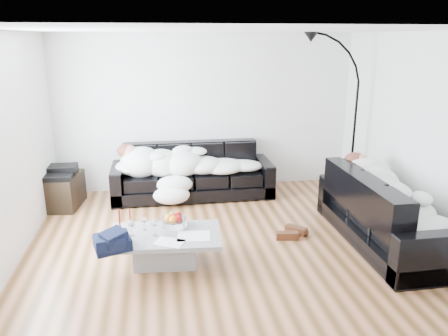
{
  "coord_description": "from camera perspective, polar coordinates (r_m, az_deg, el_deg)",
  "views": [
    {
      "loc": [
        -0.85,
        -5.04,
        2.52
      ],
      "look_at": [
        0.0,
        0.3,
        0.9
      ],
      "focal_mm": 35.0,
      "sensor_mm": 36.0,
      "label": 1
    }
  ],
  "objects": [
    {
      "name": "ground",
      "position": [
        5.69,
        0.48,
        -9.58
      ],
      "size": [
        5.0,
        5.0,
        0.0
      ],
      "primitive_type": "plane",
      "color": "brown",
      "rests_on": "ground"
    },
    {
      "name": "wall_back",
      "position": [
        7.44,
        -2.38,
        7.22
      ],
      "size": [
        5.0,
        0.02,
        2.6
      ],
      "primitive_type": "cube",
      "color": "silver",
      "rests_on": "ground"
    },
    {
      "name": "wall_left",
      "position": [
        5.44,
        -26.46,
        1.96
      ],
      "size": [
        0.02,
        4.5,
        2.6
      ],
      "primitive_type": "cube",
      "color": "silver",
      "rests_on": "ground"
    },
    {
      "name": "wall_right",
      "position": [
        6.17,
        24.13,
        3.82
      ],
      "size": [
        0.02,
        4.5,
        2.6
      ],
      "primitive_type": "cube",
      "color": "silver",
      "rests_on": "ground"
    },
    {
      "name": "ceiling",
      "position": [
        5.11,
        0.55,
        17.59
      ],
      "size": [
        5.0,
        5.0,
        0.0
      ],
      "primitive_type": "plane",
      "color": "white",
      "rests_on": "ground"
    },
    {
      "name": "sofa_back",
      "position": [
        7.15,
        -4.13,
        -0.43
      ],
      "size": [
        2.58,
        0.89,
        0.84
      ],
      "primitive_type": "cube",
      "color": "black",
      "rests_on": "ground"
    },
    {
      "name": "sofa_right",
      "position": [
        5.87,
        20.5,
        -5.1
      ],
      "size": [
        0.95,
        2.22,
        0.9
      ],
      "primitive_type": "cube",
      "rotation": [
        0.0,
        0.0,
        1.57
      ],
      "color": "black",
      "rests_on": "ground"
    },
    {
      "name": "sleeper_back",
      "position": [
        7.04,
        -4.13,
        1.14
      ],
      "size": [
        2.19,
        0.76,
        0.44
      ],
      "primitive_type": null,
      "color": "white",
      "rests_on": "sofa_back"
    },
    {
      "name": "sleeper_right",
      "position": [
        5.8,
        20.7,
        -3.22
      ],
      "size": [
        0.8,
        1.9,
        0.46
      ],
      "primitive_type": null,
      "rotation": [
        0.0,
        0.0,
        1.57
      ],
      "color": "white",
      "rests_on": "sofa_right"
    },
    {
      "name": "teal_cushion",
      "position": [
        6.32,
        17.29,
        -0.63
      ],
      "size": [
        0.42,
        0.38,
        0.2
      ],
      "primitive_type": "ellipsoid",
      "rotation": [
        0.0,
        0.0,
        0.24
      ],
      "color": "#0C5837",
      "rests_on": "sofa_right"
    },
    {
      "name": "coffee_table",
      "position": [
        5.15,
        -7.69,
        -10.41
      ],
      "size": [
        1.33,
        0.84,
        0.37
      ],
      "primitive_type": "cube",
      "rotation": [
        0.0,
        0.0,
        -0.08
      ],
      "color": "#939699",
      "rests_on": "ground"
    },
    {
      "name": "fruit_bowl",
      "position": [
        5.21,
        -6.52,
        -6.7
      ],
      "size": [
        0.3,
        0.3,
        0.18
      ],
      "primitive_type": "cylinder",
      "rotation": [
        0.0,
        0.0,
        0.03
      ],
      "color": "white",
      "rests_on": "coffee_table"
    },
    {
      "name": "wine_glass_a",
      "position": [
        5.18,
        -10.36,
        -7.17
      ],
      "size": [
        0.08,
        0.08,
        0.15
      ],
      "primitive_type": "cylinder",
      "rotation": [
        0.0,
        0.0,
        0.3
      ],
      "color": "white",
      "rests_on": "coffee_table"
    },
    {
      "name": "wine_glass_b",
      "position": [
        5.05,
        -11.98,
        -7.68
      ],
      "size": [
        0.09,
        0.09,
        0.19
      ],
      "primitive_type": "cylinder",
      "rotation": [
        0.0,
        0.0,
        0.2
      ],
      "color": "white",
      "rests_on": "coffee_table"
    },
    {
      "name": "wine_glass_c",
      "position": [
        5.01,
        -9.1,
        -7.75
      ],
      "size": [
        0.08,
        0.08,
        0.19
      ],
      "primitive_type": "cylinder",
      "rotation": [
        0.0,
        0.0,
        0.02
      ],
      "color": "white",
      "rests_on": "coffee_table"
    },
    {
      "name": "candle_left",
      "position": [
        5.23,
        -13.49,
        -6.56
      ],
      "size": [
        0.05,
        0.05,
        0.25
      ],
      "primitive_type": "cylinder",
      "rotation": [
        0.0,
        0.0,
        0.02
      ],
      "color": "maroon",
      "rests_on": "coffee_table"
    },
    {
      "name": "candle_right",
      "position": [
        5.27,
        -12.17,
        -6.43
      ],
      "size": [
        0.04,
        0.04,
        0.22
      ],
      "primitive_type": "cylinder",
      "rotation": [
        0.0,
        0.0,
        0.03
      ],
      "color": "maroon",
      "rests_on": "coffee_table"
    },
    {
      "name": "newspaper_a",
      "position": [
        4.98,
        -3.96,
        -8.83
      ],
      "size": [
        0.4,
        0.33,
        0.01
      ],
      "primitive_type": "cube",
      "rotation": [
        0.0,
        0.0,
        -0.12
      ],
      "color": "silver",
      "rests_on": "coffee_table"
    },
    {
      "name": "newspaper_b",
      "position": [
        4.86,
        -7.12,
        -9.59
      ],
      "size": [
        0.38,
        0.34,
        0.01
      ],
      "primitive_type": "cube",
      "rotation": [
        0.0,
        0.0,
        -0.44
      ],
      "color": "silver",
      "rests_on": "coffee_table"
    },
    {
      "name": "navy_jacket",
      "position": [
        4.75,
        -14.19,
        -8.34
      ],
      "size": [
        0.48,
        0.44,
        0.2
      ],
      "primitive_type": null,
      "rotation": [
        0.0,
        0.0,
        0.36
      ],
      "color": "black",
      "rests_on": "coffee_table"
    },
    {
      "name": "shoes",
      "position": [
        5.87,
        8.8,
        -8.34
      ],
      "size": [
        0.58,
        0.5,
        0.11
      ],
      "primitive_type": null,
      "rotation": [
        0.0,
        0.0,
        -0.35
      ],
      "color": "#472311",
      "rests_on": "ground"
    },
    {
      "name": "av_cabinet",
      "position": [
        7.17,
        -20.33,
        -2.83
      ],
      "size": [
        0.6,
        0.8,
        0.5
      ],
      "primitive_type": "cube",
      "rotation": [
        0.0,
        0.0,
        -0.15
      ],
      "color": "black",
      "rests_on": "ground"
    },
    {
      "name": "stereo",
      "position": [
        7.08,
        -20.58,
        -0.41
      ],
      "size": [
        0.45,
        0.35,
        0.13
      ],
      "primitive_type": "cube",
      "rotation": [
        0.0,
        0.0,
        -0.02
      ],
      "color": "black",
      "rests_on": "av_cabinet"
    },
    {
      "name": "floor_lamp",
      "position": [
        7.15,
        16.66,
        4.95
      ],
      "size": [
        0.89,
        0.53,
        2.3
      ],
      "primitive_type": null,
      "rotation": [
        0.0,
        0.0,
        -0.25
      ],
      "color": "black",
      "rests_on": "ground"
    }
  ]
}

